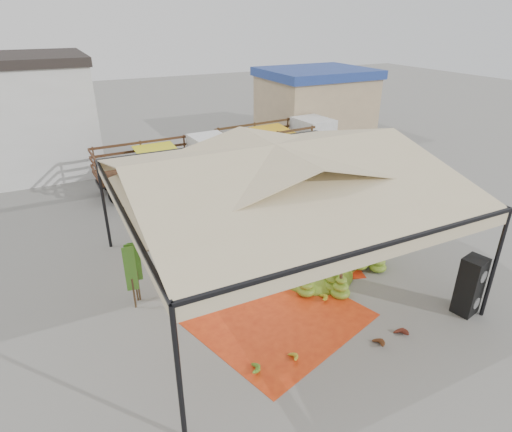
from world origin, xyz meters
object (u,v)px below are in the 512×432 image
speaker_stack (470,286)px  truck_right (282,139)px  banana_heap (310,239)px  vendor (244,187)px  truck_left (171,159)px

speaker_stack → truck_right: size_ratio=0.26×
banana_heap → speaker_stack: 4.69m
speaker_stack → truck_right: bearing=69.0°
banana_heap → vendor: (-0.24, 4.41, 0.24)m
truck_left → truck_right: bearing=4.0°
banana_heap → speaker_stack: (2.09, -4.19, 0.18)m
speaker_stack → banana_heap: bearing=103.6°
banana_heap → speaker_stack: bearing=-63.5°
vendor → truck_left: (-1.90, 3.58, 0.39)m
vendor → truck_left: size_ratio=0.29×
banana_heap → speaker_stack: speaker_stack is taller
vendor → truck_right: truck_right is taller
speaker_stack → vendor: bearing=92.2°
vendor → truck_left: bearing=-40.6°
vendor → speaker_stack: bearing=126.5°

